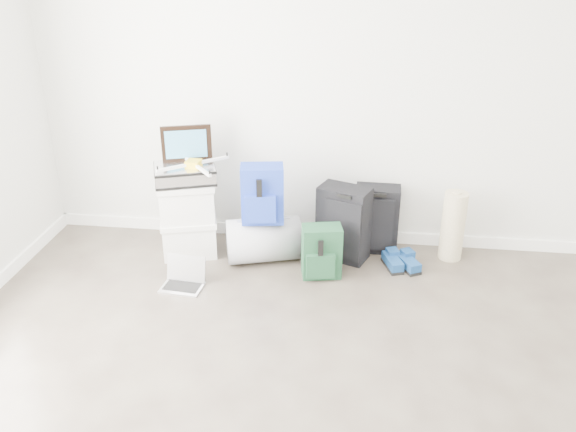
# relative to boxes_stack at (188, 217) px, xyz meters

# --- Properties ---
(room_envelope) EXTENTS (4.52, 5.02, 2.71)m
(room_envelope) POSITION_rel_boxes_stack_xyz_m (0.98, -2.09, 1.41)
(room_envelope) COLOR silver
(room_envelope) RESTS_ON ground
(boxes_stack) EXTENTS (0.52, 0.46, 0.63)m
(boxes_stack) POSITION_rel_boxes_stack_xyz_m (0.00, 0.00, 0.00)
(boxes_stack) COLOR silver
(boxes_stack) RESTS_ON ground
(briefcase) EXTENTS (0.54, 0.47, 0.13)m
(briefcase) POSITION_rel_boxes_stack_xyz_m (-0.00, 0.00, 0.38)
(briefcase) COLOR #B2B2B7
(briefcase) RESTS_ON boxes_stack
(painting) EXTENTS (0.38, 0.14, 0.29)m
(painting) POSITION_rel_boxes_stack_xyz_m (-0.00, 0.10, 0.59)
(painting) COLOR black
(painting) RESTS_ON briefcase
(drone) EXTENTS (0.48, 0.48, 0.05)m
(drone) POSITION_rel_boxes_stack_xyz_m (0.08, -0.02, 0.47)
(drone) COLOR yellow
(drone) RESTS_ON briefcase
(duffel_bag) EXTENTS (0.65, 0.51, 0.36)m
(duffel_bag) POSITION_rel_boxes_stack_xyz_m (0.62, -0.05, -0.14)
(duffel_bag) COLOR gray
(duffel_bag) RESTS_ON ground
(blue_backpack) EXTENTS (0.35, 0.28, 0.45)m
(blue_backpack) POSITION_rel_boxes_stack_xyz_m (0.62, -0.08, 0.26)
(blue_backpack) COLOR #1820A1
(blue_backpack) RESTS_ON duffel_bag
(large_suitcase) EXTENTS (0.45, 0.37, 0.61)m
(large_suitcase) POSITION_rel_boxes_stack_xyz_m (1.24, 0.07, -0.01)
(large_suitcase) COLOR black
(large_suitcase) RESTS_ON ground
(green_backpack) EXTENTS (0.32, 0.26, 0.41)m
(green_backpack) POSITION_rel_boxes_stack_xyz_m (1.09, -0.24, -0.12)
(green_backpack) COLOR #163D25
(green_backpack) RESTS_ON ground
(carry_on) EXTENTS (0.36, 0.24, 0.55)m
(carry_on) POSITION_rel_boxes_stack_xyz_m (1.50, 0.24, -0.04)
(carry_on) COLOR black
(carry_on) RESTS_ON ground
(shoes) EXTENTS (0.31, 0.28, 0.09)m
(shoes) POSITION_rel_boxes_stack_xyz_m (1.70, -0.05, -0.27)
(shoes) COLOR black
(shoes) RESTS_ON ground
(rolled_rug) EXTENTS (0.18, 0.18, 0.56)m
(rolled_rug) POSITION_rel_boxes_stack_xyz_m (2.10, 0.18, -0.03)
(rolled_rug) COLOR tan
(rolled_rug) RESTS_ON ground
(laptop) EXTENTS (0.32, 0.24, 0.21)m
(laptop) POSITION_rel_boxes_stack_xyz_m (0.09, -0.51, -0.26)
(laptop) COLOR silver
(laptop) RESTS_ON ground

